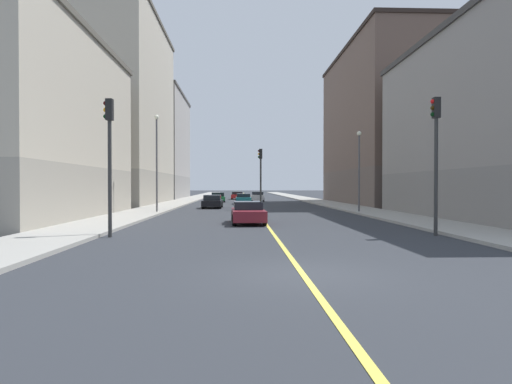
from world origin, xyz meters
The scene contains 19 objects.
ground_plane centered at (0.00, 0.00, 0.00)m, with size 400.00×400.00×0.00m, color #2C2F35.
sidewalk_left centered at (9.24, 49.00, 0.07)m, with size 3.62×168.00×0.15m, color #9E9B93.
sidewalk_right centered at (-9.24, 49.00, 0.07)m, with size 3.62×168.00×0.15m, color #9E9B93.
lane_center_stripe centered at (0.00, 49.00, 0.01)m, with size 0.16×154.00×0.01m, color #E5D14C.
building_left_mid centered at (16.90, 42.26, 9.31)m, with size 11.99×25.13×18.62m.
building_right_corner centered at (-16.90, 18.68, 6.15)m, with size 11.99×20.24×12.28m.
building_right_midblock centered at (-16.90, 43.25, 11.07)m, with size 11.99×22.82×22.12m.
building_right_distant centered at (-16.90, 66.14, 8.97)m, with size 11.99×21.18×17.92m.
traffic_light_left_near centered at (7.02, 8.14, 3.90)m, with size 0.40×0.32×6.04m.
traffic_light_right_near centered at (-7.05, 8.14, 3.80)m, with size 0.40×0.32×5.86m.
traffic_light_median_far centered at (0.43, 29.48, 3.62)m, with size 0.40×0.32×5.54m.
street_lamp_left_near centered at (8.03, 24.14, 4.08)m, with size 0.36×0.36×6.39m.
street_lamp_right_near centered at (-8.03, 24.46, 4.74)m, with size 0.36×0.36×7.63m.
car_black centered at (-4.12, 32.75, 0.63)m, with size 1.91×4.60×1.29m.
car_teal centered at (-1.00, 42.28, 0.61)m, with size 1.88×4.53×1.25m.
car_green centered at (-4.34, 48.84, 0.62)m, with size 2.03×3.98×1.29m.
car_silver centered at (1.16, 51.81, 0.67)m, with size 2.00×4.05×1.35m.
car_maroon centered at (-1.03, 14.75, 0.62)m, with size 1.99×4.57×1.27m.
car_red centered at (-1.73, 61.07, 0.61)m, with size 2.08×4.38×1.23m.
Camera 1 is at (-1.58, -10.91, 2.18)m, focal length 31.19 mm.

